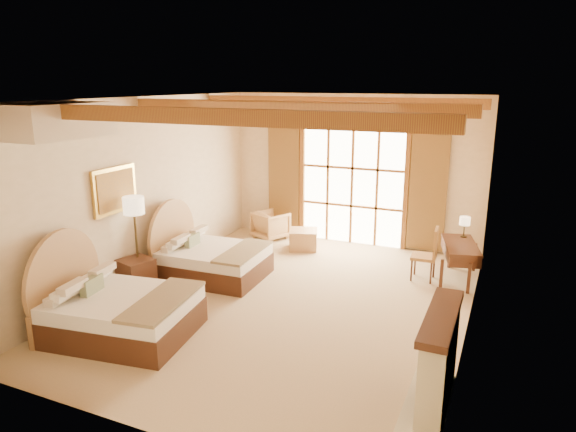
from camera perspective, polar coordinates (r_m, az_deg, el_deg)
The scene contains 19 objects.
floor at distance 8.42m, azimuth -0.07°, elevation -9.43°, with size 7.00×7.00×0.00m, color tan.
wall_back at distance 11.13m, azimuth 7.27°, elevation 5.08°, with size 5.50×5.50×0.00m, color beige.
wall_left at distance 9.33m, azimuth -15.73°, elevation 2.77°, with size 7.00×7.00×0.00m, color beige.
wall_right at distance 7.27m, azimuth 20.16°, elevation -0.91°, with size 7.00×7.00×0.00m, color beige.
ceiling at distance 7.68m, azimuth -0.08°, elevation 12.89°, with size 7.00×7.00×0.00m, color #A9663A.
ceiling_beams at distance 7.69m, azimuth -0.08°, elevation 12.00°, with size 5.39×4.60×0.18m, color #94651F, non-canonical shape.
french_doors at distance 11.13m, azimuth 7.12°, elevation 3.26°, with size 3.95×0.08×2.60m.
fireplace at distance 5.84m, azimuth 16.12°, elevation -16.10°, with size 0.46×1.40×1.16m.
painting at distance 8.72m, azimuth -18.66°, elevation 2.73°, with size 0.06×0.95×0.75m.
canopy_valance at distance 7.47m, azimuth -24.15°, elevation 9.65°, with size 0.70×1.40×0.45m, color beige.
bed_near at distance 7.70m, azimuth -18.81°, elevation -9.57°, with size 2.11×1.70×1.27m.
bed_far at distance 9.46m, azimuth -9.00°, elevation -4.49°, with size 1.86×1.44×1.19m.
nightstand at distance 8.99m, azimuth -16.48°, elevation -6.43°, with size 0.49×0.49×0.59m, color #3E2011.
floor_lamp at distance 8.79m, azimuth -16.73°, elevation 0.50°, with size 0.34×0.34×1.62m.
armchair at distance 11.55m, azimuth -1.92°, elevation -1.01°, with size 0.67×0.68×0.62m, color tan.
ottoman at distance 10.87m, azimuth 1.73°, elevation -2.61°, with size 0.57×0.57×0.41m, color #A77948.
desk at distance 9.65m, azimuth 18.49°, elevation -4.71°, with size 0.82×1.34×0.67m.
desk_chair at distance 9.50m, azimuth 14.93°, elevation -5.12°, with size 0.45×0.45×0.96m.
desk_lamp at distance 9.91m, azimuth 19.05°, elevation -0.61°, with size 0.19×0.19×0.38m.
Camera 1 is at (3.11, -7.02, 3.45)m, focal length 32.00 mm.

